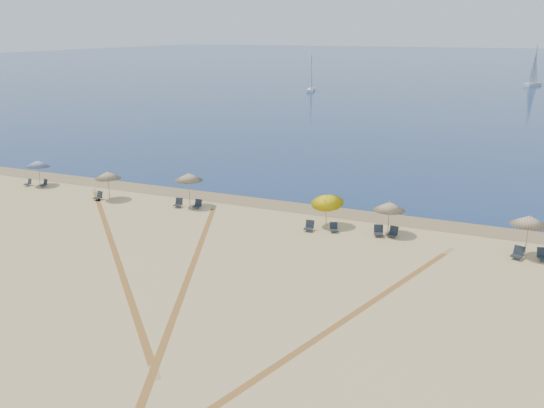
{
  "coord_description": "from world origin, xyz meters",
  "views": [
    {
      "loc": [
        14.52,
        -14.4,
        12.79
      ],
      "look_at": [
        0.0,
        20.0,
        1.3
      ],
      "focal_mm": 37.72,
      "sensor_mm": 36.0,
      "label": 1
    }
  ],
  "objects_px": {
    "umbrella_3": "(327,199)",
    "chair_1": "(44,183)",
    "umbrella_4": "(389,206)",
    "chair_2": "(99,196)",
    "umbrella_1": "(108,175)",
    "sailboat_3": "(311,80)",
    "umbrella_2": "(189,177)",
    "chair_4": "(198,204)",
    "chair_0": "(28,183)",
    "chair_9": "(518,253)",
    "chair_7": "(379,231)",
    "chair_5": "(309,226)",
    "sailboat_0": "(534,74)",
    "chair_8": "(393,232)",
    "chair_6": "(334,228)",
    "chair_3": "(178,203)",
    "umbrella_5": "(529,220)",
    "chair_10": "(543,255)",
    "umbrella_0": "(38,164)"
  },
  "relations": [
    {
      "from": "chair_1",
      "to": "chair_8",
      "type": "distance_m",
      "value": 29.67
    },
    {
      "from": "sailboat_3",
      "to": "chair_7",
      "type": "bearing_deg",
      "value": -80.81
    },
    {
      "from": "chair_9",
      "to": "chair_10",
      "type": "height_order",
      "value": "chair_10"
    },
    {
      "from": "umbrella_1",
      "to": "sailboat_0",
      "type": "xyz_separation_m",
      "value": [
        31.81,
        113.74,
        0.87
      ]
    },
    {
      "from": "umbrella_4",
      "to": "chair_2",
      "type": "xyz_separation_m",
      "value": [
        -22.43,
        -1.11,
        -1.59
      ]
    },
    {
      "from": "sailboat_3",
      "to": "chair_10",
      "type": "bearing_deg",
      "value": -75.39
    },
    {
      "from": "chair_0",
      "to": "chair_3",
      "type": "height_order",
      "value": "chair_3"
    },
    {
      "from": "chair_5",
      "to": "sailboat_0",
      "type": "height_order",
      "value": "sailboat_0"
    },
    {
      "from": "umbrella_5",
      "to": "chair_0",
      "type": "relative_size",
      "value": 3.68
    },
    {
      "from": "chair_2",
      "to": "chair_10",
      "type": "bearing_deg",
      "value": 12.39
    },
    {
      "from": "umbrella_4",
      "to": "chair_8",
      "type": "bearing_deg",
      "value": -47.46
    },
    {
      "from": "umbrella_5",
      "to": "chair_3",
      "type": "xyz_separation_m",
      "value": [
        -23.91,
        0.33,
        -1.9
      ]
    },
    {
      "from": "umbrella_2",
      "to": "umbrella_3",
      "type": "xyz_separation_m",
      "value": [
        10.89,
        -0.36,
        -0.39
      ]
    },
    {
      "from": "umbrella_1",
      "to": "chair_6",
      "type": "xyz_separation_m",
      "value": [
        18.45,
        -0.45,
        -1.66
      ]
    },
    {
      "from": "umbrella_2",
      "to": "sailboat_3",
      "type": "bearing_deg",
      "value": 102.85
    },
    {
      "from": "umbrella_1",
      "to": "sailboat_3",
      "type": "xyz_separation_m",
      "value": [
        -11.85,
        82.39,
        0.34
      ]
    },
    {
      "from": "umbrella_0",
      "to": "chair_10",
      "type": "xyz_separation_m",
      "value": [
        39.11,
        -1.5,
        -1.55
      ]
    },
    {
      "from": "umbrella_5",
      "to": "chair_7",
      "type": "xyz_separation_m",
      "value": [
        -8.7,
        -0.03,
        -1.88
      ]
    },
    {
      "from": "chair_0",
      "to": "chair_9",
      "type": "bearing_deg",
      "value": 15.48
    },
    {
      "from": "chair_2",
      "to": "chair_8",
      "type": "height_order",
      "value": "chair_8"
    },
    {
      "from": "umbrella_1",
      "to": "chair_8",
      "type": "relative_size",
      "value": 3.14
    },
    {
      "from": "umbrella_2",
      "to": "chair_0",
      "type": "distance_m",
      "value": 15.74
    },
    {
      "from": "chair_0",
      "to": "chair_3",
      "type": "bearing_deg",
      "value": 16.35
    },
    {
      "from": "umbrella_4",
      "to": "chair_0",
      "type": "relative_size",
      "value": 3.22
    },
    {
      "from": "chair_1",
      "to": "chair_8",
      "type": "height_order",
      "value": "chair_8"
    },
    {
      "from": "chair_1",
      "to": "chair_9",
      "type": "distance_m",
      "value": 37.1
    },
    {
      "from": "umbrella_2",
      "to": "chair_0",
      "type": "xyz_separation_m",
      "value": [
        -15.61,
        -0.36,
        -1.99
      ]
    },
    {
      "from": "umbrella_3",
      "to": "chair_1",
      "type": "height_order",
      "value": "umbrella_3"
    },
    {
      "from": "chair_4",
      "to": "chair_1",
      "type": "bearing_deg",
      "value": 176.44
    },
    {
      "from": "chair_5",
      "to": "chair_9",
      "type": "xyz_separation_m",
      "value": [
        12.75,
        0.19,
        0.02
      ]
    },
    {
      "from": "chair_10",
      "to": "umbrella_3",
      "type": "bearing_deg",
      "value": 158.66
    },
    {
      "from": "umbrella_3",
      "to": "chair_9",
      "type": "height_order",
      "value": "umbrella_3"
    },
    {
      "from": "chair_3",
      "to": "chair_10",
      "type": "height_order",
      "value": "chair_10"
    },
    {
      "from": "sailboat_0",
      "to": "umbrella_0",
      "type": "bearing_deg",
      "value": -83.84
    },
    {
      "from": "sailboat_0",
      "to": "sailboat_3",
      "type": "xyz_separation_m",
      "value": [
        -43.66,
        -31.35,
        -0.53
      ]
    },
    {
      "from": "chair_5",
      "to": "chair_9",
      "type": "bearing_deg",
      "value": -1.37
    },
    {
      "from": "chair_2",
      "to": "chair_9",
      "type": "relative_size",
      "value": 0.87
    },
    {
      "from": "chair_0",
      "to": "chair_7",
      "type": "bearing_deg",
      "value": 16.13
    },
    {
      "from": "umbrella_5",
      "to": "chair_9",
      "type": "xyz_separation_m",
      "value": [
        -0.39,
        -0.63,
        -1.87
      ]
    },
    {
      "from": "chair_4",
      "to": "sailboat_3",
      "type": "xyz_separation_m",
      "value": [
        -19.46,
        81.82,
        1.98
      ]
    },
    {
      "from": "chair_5",
      "to": "chair_9",
      "type": "relative_size",
      "value": 0.8
    },
    {
      "from": "umbrella_1",
      "to": "chair_1",
      "type": "distance_m",
      "value": 7.66
    },
    {
      "from": "chair_2",
      "to": "sailboat_3",
      "type": "relative_size",
      "value": 0.1
    },
    {
      "from": "chair_3",
      "to": "chair_5",
      "type": "height_order",
      "value": "chair_5"
    },
    {
      "from": "chair_7",
      "to": "chair_9",
      "type": "relative_size",
      "value": 0.97
    },
    {
      "from": "umbrella_0",
      "to": "sailboat_0",
      "type": "xyz_separation_m",
      "value": [
        39.94,
        112.67,
        0.92
      ]
    },
    {
      "from": "chair_0",
      "to": "chair_2",
      "type": "distance_m",
      "value": 8.31
    },
    {
      "from": "umbrella_0",
      "to": "chair_9",
      "type": "xyz_separation_m",
      "value": [
        37.77,
        -1.75,
        -1.55
      ]
    },
    {
      "from": "umbrella_4",
      "to": "sailboat_3",
      "type": "distance_m",
      "value": 88.46
    },
    {
      "from": "umbrella_3",
      "to": "chair_7",
      "type": "relative_size",
      "value": 2.95
    }
  ]
}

